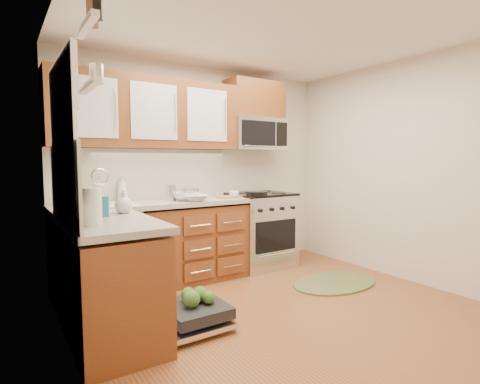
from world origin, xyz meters
TOP-DOWN VIEW (x-y plane):
  - floor at (0.00, 0.00)m, footprint 3.50×3.50m
  - ceiling at (0.00, 0.00)m, footprint 3.50×3.50m
  - wall_back at (0.00, 1.75)m, footprint 3.50×0.04m
  - wall_left at (-1.75, 0.00)m, footprint 0.04×3.50m
  - wall_right at (1.75, 0.00)m, footprint 0.04×3.50m
  - base_cabinet_back at (-0.73, 1.45)m, footprint 2.05×0.60m
  - base_cabinet_left at (-1.45, 0.52)m, footprint 0.60×1.25m
  - countertop_back at (-0.72, 1.44)m, footprint 2.07×0.64m
  - countertop_left at (-1.44, 0.53)m, footprint 0.64×1.27m
  - backsplash_back at (-0.73, 1.74)m, footprint 2.05×0.02m
  - backsplash_left at (-1.74, 0.52)m, footprint 0.02×1.25m
  - upper_cabinets at (-0.73, 1.57)m, footprint 2.05×0.35m
  - cabinet_over_mw at (0.68, 1.57)m, footprint 0.76×0.35m
  - range at (0.68, 1.43)m, footprint 0.76×0.64m
  - microwave at (0.68, 1.55)m, footprint 0.76×0.38m
  - sink at (-1.25, 1.42)m, footprint 0.62×0.50m
  - dishwasher at (-0.86, 0.30)m, footprint 0.70×0.60m
  - window at (-1.74, 0.50)m, footprint 0.03×1.05m
  - window_blind at (-1.71, 0.50)m, footprint 0.02×0.96m
  - shelf_upper at (-1.72, -0.35)m, footprint 0.04×0.40m
  - shelf_lower at (-1.72, -0.35)m, footprint 0.04×0.40m
  - rug at (0.97, 0.42)m, footprint 1.20×0.94m
  - skillet at (0.44, 1.19)m, footprint 0.30×0.30m
  - stock_pot at (-0.29, 1.47)m, footprint 0.23×0.23m
  - cutting_board at (0.18, 1.35)m, footprint 0.32×0.22m
  - canister at (-0.53, 1.45)m, footprint 0.14×0.14m
  - paper_towel_roll at (-1.60, 0.26)m, footprint 0.16×0.16m
  - mustard_bottle at (-1.55, 0.38)m, footprint 0.08×0.08m
  - red_bottle at (-1.56, 0.32)m, footprint 0.07×0.07m
  - wooden_box at (-1.48, 0.81)m, footprint 0.17×0.13m
  - blue_carton at (-1.45, 0.65)m, footprint 0.11×0.08m
  - bowl_a at (-0.33, 1.25)m, footprint 0.33×0.33m
  - bowl_b at (-0.39, 1.35)m, footprint 0.35×0.35m
  - cup at (0.20, 1.30)m, footprint 0.13×0.13m
  - soap_bottle_a at (-1.00, 1.68)m, footprint 0.13×0.13m
  - soap_bottle_b at (-1.45, 0.98)m, footprint 0.12×0.13m
  - soap_bottle_c at (-1.25, 0.75)m, footprint 0.16×0.16m

SIDE VIEW (x-z plane):
  - floor at x=0.00m, z-range 0.00..0.00m
  - rug at x=0.97m, z-range 0.00..0.02m
  - dishwasher at x=-0.86m, z-range 0.00..0.20m
  - base_cabinet_back at x=-0.73m, z-range 0.00..0.85m
  - base_cabinet_left at x=-1.45m, z-range 0.00..0.85m
  - range at x=0.68m, z-range 0.00..0.95m
  - sink at x=-1.25m, z-range 0.67..0.93m
  - countertop_back at x=-0.72m, z-range 0.88..0.93m
  - countertop_left at x=-1.44m, z-range 0.88..0.93m
  - cutting_board at x=0.18m, z-range 0.93..0.95m
  - bowl_a at x=-0.33m, z-range 0.93..0.99m
  - cup at x=0.20m, z-range 0.93..1.01m
  - bowl_b at x=-0.39m, z-range 0.93..1.01m
  - skillet at x=0.44m, z-range 0.95..1.00m
  - stock_pot at x=-0.29m, z-range 0.93..1.05m
  - wooden_box at x=-1.48m, z-range 0.93..1.07m
  - blue_carton at x=-1.45m, z-range 0.93..1.09m
  - canister at x=-0.53m, z-range 0.93..1.10m
  - soap_bottle_c at x=-1.25m, z-range 0.93..1.11m
  - soap_bottle_b at x=-1.45m, z-range 0.93..1.14m
  - red_bottle at x=-1.56m, z-range 0.93..1.14m
  - mustard_bottle at x=-1.55m, z-range 0.93..1.17m
  - paper_towel_roll at x=-1.60m, z-range 0.92..1.18m
  - soap_bottle_a at x=-1.00m, z-range 0.93..1.20m
  - backsplash_back at x=-0.73m, z-range 0.93..1.49m
  - backsplash_left at x=-1.74m, z-range 0.93..1.49m
  - wall_back at x=0.00m, z-range 0.00..2.50m
  - wall_left at x=-1.75m, z-range 0.00..2.50m
  - wall_right at x=1.75m, z-range 0.00..2.50m
  - window at x=-1.74m, z-range 1.02..2.08m
  - microwave at x=0.68m, z-range 1.50..1.90m
  - shelf_lower at x=-1.72m, z-range 1.74..1.76m
  - upper_cabinets at x=-0.73m, z-range 1.50..2.25m
  - window_blind at x=-1.71m, z-range 1.68..2.08m
  - shelf_upper at x=-1.72m, z-range 2.03..2.06m
  - cabinet_over_mw at x=0.68m, z-range 1.90..2.37m
  - ceiling at x=0.00m, z-range 2.50..2.50m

